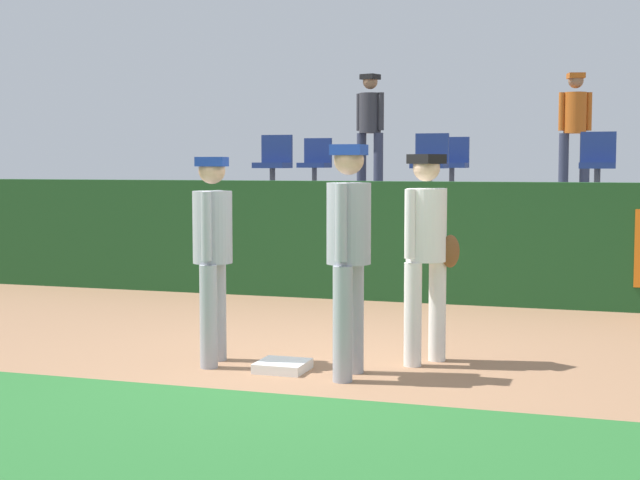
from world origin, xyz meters
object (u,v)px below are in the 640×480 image
(player_runner_visitor, at_px, (349,243))
(player_coach_visitor, at_px, (213,245))
(first_base, at_px, (283,366))
(seat_front_left, at_px, (274,160))
(seat_front_right, at_px, (598,160))
(seat_back_left, at_px, (316,161))
(seat_front_center, at_px, (430,160))
(spectator_capped, at_px, (370,123))
(seat_back_center, at_px, (453,161))
(spectator_hooded, at_px, (575,123))
(player_fielder_home, at_px, (427,243))

(player_runner_visitor, xyz_separation_m, player_coach_visitor, (-1.23, 0.13, -0.05))
(first_base, height_order, seat_front_left, seat_front_left)
(seat_front_right, height_order, seat_back_left, same)
(player_runner_visitor, relative_size, seat_front_left, 2.19)
(seat_front_right, xyz_separation_m, seat_front_center, (-2.20, 0.00, 0.00))
(seat_front_right, bearing_deg, spectator_capped, 147.32)
(seat_back_center, bearing_deg, seat_front_right, -39.26)
(seat_front_right, height_order, seat_back_center, same)
(seat_back_left, height_order, seat_back_center, same)
(seat_back_left, bearing_deg, first_base, -73.93)
(seat_front_left, relative_size, seat_back_left, 1.00)
(spectator_capped, bearing_deg, seat_back_left, 56.10)
(seat_front_right, height_order, spectator_capped, spectator_capped)
(first_base, height_order, spectator_capped, spectator_capped)
(seat_front_center, xyz_separation_m, spectator_hooded, (1.78, 2.47, 0.58))
(first_base, xyz_separation_m, seat_back_left, (-2.14, 7.42, 1.71))
(first_base, relative_size, player_coach_visitor, 0.23)
(first_base, xyz_separation_m, player_fielder_home, (1.06, 0.66, 0.98))
(spectator_capped, bearing_deg, seat_front_center, 141.84)
(player_runner_visitor, distance_m, seat_front_right, 5.96)
(seat_back_center, height_order, spectator_capped, spectator_capped)
(seat_back_left, height_order, spectator_capped, spectator_capped)
(first_base, distance_m, seat_front_left, 6.26)
(player_runner_visitor, height_order, seat_front_center, seat_front_center)
(seat_front_left, bearing_deg, spectator_capped, 71.18)
(spectator_hooded, bearing_deg, seat_front_right, 84.49)
(first_base, relative_size, seat_back_center, 0.48)
(first_base, distance_m, seat_front_right, 6.30)
(seat_front_right, height_order, spectator_hooded, spectator_hooded)
(player_coach_visitor, xyz_separation_m, spectator_hooded, (2.54, 8.01, 1.32))
(seat_back_left, distance_m, seat_back_center, 2.23)
(first_base, distance_m, player_runner_visitor, 1.18)
(player_fielder_home, height_order, seat_back_center, seat_back_center)
(seat_front_right, distance_m, seat_front_center, 2.20)
(player_coach_visitor, bearing_deg, spectator_hooded, 152.36)
(player_coach_visitor, height_order, spectator_capped, spectator_capped)
(seat_front_center, bearing_deg, seat_front_right, -0.00)
(spectator_hooded, relative_size, spectator_capped, 0.97)
(seat_front_right, distance_m, spectator_capped, 4.41)
(player_fielder_home, bearing_deg, spectator_hooded, -157.24)
(first_base, relative_size, spectator_hooded, 0.22)
(seat_front_left, xyz_separation_m, spectator_hooded, (4.07, 2.47, 0.58))
(player_fielder_home, distance_m, player_runner_visitor, 0.86)
(seat_back_center, bearing_deg, player_fielder_home, -81.91)
(first_base, bearing_deg, seat_back_left, 106.07)
(seat_front_center, distance_m, spectator_capped, 2.85)
(player_fielder_home, height_order, spectator_capped, spectator_capped)
(first_base, relative_size, seat_back_left, 0.48)
(first_base, relative_size, player_fielder_home, 0.23)
(player_runner_visitor, bearing_deg, spectator_hooded, 170.84)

